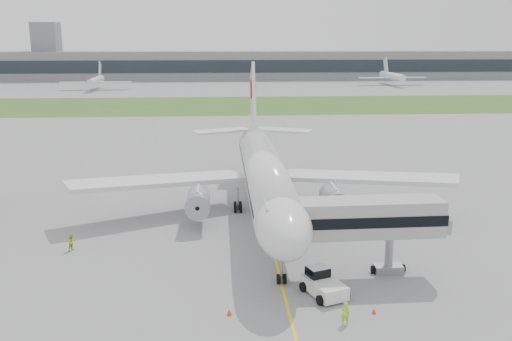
{
  "coord_description": "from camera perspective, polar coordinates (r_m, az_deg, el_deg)",
  "views": [
    {
      "loc": [
        -5.41,
        -62.47,
        21.87
      ],
      "look_at": [
        -1.21,
        2.0,
        6.48
      ],
      "focal_mm": 40.0,
      "sensor_mm": 36.0,
      "label": 1
    }
  ],
  "objects": [
    {
      "name": "ground",
      "position": [
        66.41,
        1.16,
        -5.83
      ],
      "size": [
        600.0,
        600.0,
        0.0
      ],
      "primitive_type": "plane",
      "color": "gray",
      "rests_on": "ground"
    },
    {
      "name": "apron_markings",
      "position": [
        61.73,
        1.56,
        -7.36
      ],
      "size": [
        70.0,
        70.0,
        0.04
      ],
      "primitive_type": null,
      "color": "yellow",
      "rests_on": "ground"
    },
    {
      "name": "grass_strip",
      "position": [
        183.85,
        -2.03,
        6.56
      ],
      "size": [
        600.0,
        50.0,
        0.02
      ],
      "primitive_type": "cube",
      "color": "#325921",
      "rests_on": "ground"
    },
    {
      "name": "terminal_building",
      "position": [
        292.77,
        -2.71,
        10.47
      ],
      "size": [
        320.0,
        22.3,
        14.0
      ],
      "color": "gray",
      "rests_on": "ground"
    },
    {
      "name": "control_tower",
      "position": [
        307.16,
        -19.93,
        8.52
      ],
      "size": [
        12.0,
        12.0,
        56.0
      ],
      "primitive_type": null,
      "color": "gray",
      "rests_on": "ground"
    },
    {
      "name": "airliner",
      "position": [
        69.47,
        0.84,
        -0.1
      ],
      "size": [
        48.13,
        53.95,
        17.88
      ],
      "color": "silver",
      "rests_on": "ground"
    },
    {
      "name": "pushback_tug",
      "position": [
        50.47,
        6.67,
        -11.12
      ],
      "size": [
        4.04,
        4.84,
        2.18
      ],
      "rotation": [
        0.0,
        0.0,
        0.37
      ],
      "color": "white",
      "rests_on": "ground"
    },
    {
      "name": "jet_bridge",
      "position": [
        52.29,
        9.1,
        -4.86
      ],
      "size": [
        16.46,
        5.09,
        7.62
      ],
      "rotation": [
        0.0,
        0.0,
        0.03
      ],
      "color": "#A5A5A8",
      "rests_on": "ground"
    },
    {
      "name": "safety_cone_left",
      "position": [
        47.0,
        -2.69,
        -13.95
      ],
      "size": [
        0.42,
        0.42,
        0.58
      ],
      "primitive_type": "cone",
      "color": "#EF390C",
      "rests_on": "ground"
    },
    {
      "name": "safety_cone_right",
      "position": [
        48.14,
        11.71,
        -13.59
      ],
      "size": [
        0.36,
        0.36,
        0.5
      ],
      "primitive_type": "cone",
      "color": "#EF390C",
      "rests_on": "ground"
    },
    {
      "name": "ground_crew_near",
      "position": [
        45.87,
        8.91,
        -13.91
      ],
      "size": [
        0.69,
        0.45,
        1.89
      ],
      "primitive_type": "imported",
      "rotation": [
        0.0,
        0.0,
        3.15
      ],
      "color": "#A0E926",
      "rests_on": "ground"
    },
    {
      "name": "ground_crew_far",
      "position": [
        62.59,
        -17.93,
        -6.83
      ],
      "size": [
        1.07,
        1.14,
        1.85
      ],
      "primitive_type": "imported",
      "rotation": [
        0.0,
        0.0,
        1.01
      ],
      "color": "#AFCE22",
      "rests_on": "ground"
    },
    {
      "name": "distant_aircraft_left",
      "position": [
        244.08,
        -15.69,
        7.76
      ],
      "size": [
        29.08,
        25.85,
        10.82
      ],
      "primitive_type": null,
      "rotation": [
        0.0,
        0.0,
        0.03
      ],
      "color": "silver",
      "rests_on": "ground"
    },
    {
      "name": "distant_aircraft_right",
      "position": [
        265.08,
        13.41,
        8.3
      ],
      "size": [
        31.23,
        27.82,
        11.55
      ],
      "primitive_type": null,
      "rotation": [
        0.0,
        0.0,
        0.04
      ],
      "color": "silver",
      "rests_on": "ground"
    }
  ]
}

